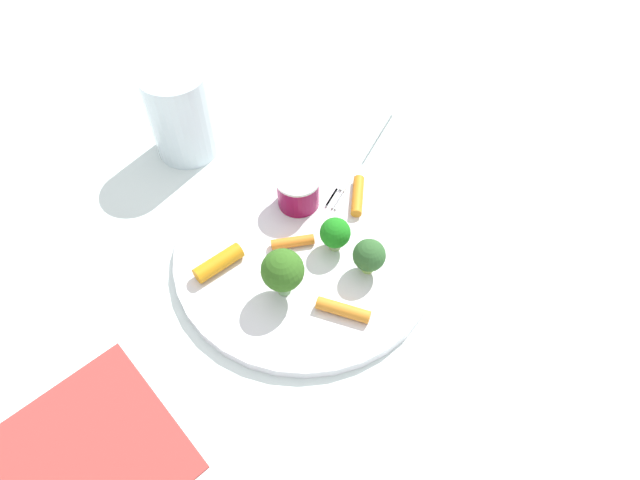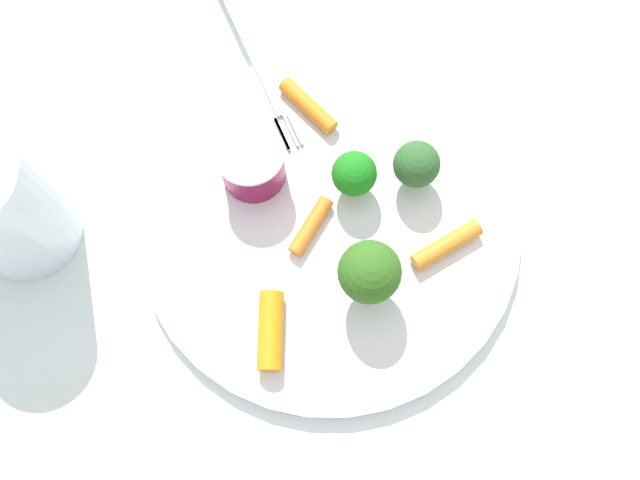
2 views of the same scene
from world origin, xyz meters
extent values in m
plane|color=white|center=(0.00, 0.00, 0.00)|extent=(2.40, 2.40, 0.00)
cylinder|color=white|center=(0.00, 0.00, 0.01)|extent=(0.28, 0.28, 0.01)
cylinder|color=maroon|center=(-0.06, -0.03, 0.03)|extent=(0.05, 0.05, 0.04)
cylinder|color=silver|center=(-0.06, -0.03, 0.05)|extent=(0.05, 0.05, 0.00)
cylinder|color=#7DAC73|center=(0.05, 0.00, 0.02)|extent=(0.01, 0.01, 0.02)
sphere|color=#32631D|center=(0.05, 0.00, 0.05)|extent=(0.04, 0.04, 0.04)
cylinder|color=#95C160|center=(0.00, 0.07, 0.02)|extent=(0.01, 0.01, 0.01)
sphere|color=#2F5B2B|center=(0.00, 0.07, 0.04)|extent=(0.03, 0.03, 0.03)
cylinder|color=#93AD74|center=(-0.01, 0.03, 0.02)|extent=(0.01, 0.01, 0.01)
sphere|color=#1B7D1A|center=(-0.01, 0.03, 0.04)|extent=(0.03, 0.03, 0.03)
cylinder|color=orange|center=(0.00, -0.01, 0.02)|extent=(0.03, 0.04, 0.01)
cylinder|color=orange|center=(0.05, -0.07, 0.02)|extent=(0.05, 0.04, 0.02)
cylinder|color=orange|center=(0.06, 0.06, 0.02)|extent=(0.02, 0.05, 0.01)
cylinder|color=orange|center=(-0.08, 0.03, 0.02)|extent=(0.05, 0.03, 0.01)
cube|color=#B4BCBC|center=(-0.17, 0.01, 0.01)|extent=(0.17, 0.02, 0.00)
cube|color=#B4BCBC|center=(-0.07, 0.01, 0.01)|extent=(0.03, 0.00, 0.00)
cube|color=#B4BCBC|center=(-0.07, 0.01, 0.01)|extent=(0.03, 0.00, 0.00)
cube|color=#B4BCBC|center=(-0.07, 0.00, 0.01)|extent=(0.03, 0.00, 0.00)
cube|color=#B4BCBC|center=(-0.07, 0.00, 0.01)|extent=(0.03, 0.00, 0.00)
camera|label=1|loc=(0.32, 0.14, 0.50)|focal=32.22mm
camera|label=2|loc=(0.13, -0.08, 0.47)|focal=37.85mm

